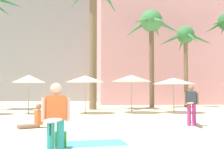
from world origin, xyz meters
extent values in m
cube|color=pink|center=(9.76, 27.91, 7.03)|extent=(16.90, 10.80, 14.06)
cylinder|color=brown|center=(5.39, 19.10, 3.64)|extent=(0.40, 0.40, 7.28)
sphere|color=#428447|center=(5.39, 19.10, 7.28)|extent=(1.87, 1.87, 1.87)
cone|color=#428447|center=(6.89, 19.36, 6.84)|extent=(2.31, 0.79, 1.26)
cone|color=#428447|center=(6.12, 20.44, 6.83)|extent=(1.45, 2.19, 1.28)
cone|color=#428447|center=(4.16, 19.87, 6.69)|extent=(2.07, 1.51, 1.52)
cone|color=#428447|center=(4.31, 17.95, 6.97)|extent=(1.89, 1.98, 1.00)
cone|color=#428447|center=(5.64, 17.55, 6.97)|extent=(0.78, 2.36, 1.02)
cylinder|color=brown|center=(0.44, 17.07, 4.95)|extent=(0.56, 0.56, 9.90)
cone|color=#2D6B33|center=(-6.37, 17.52, 8.20)|extent=(3.06, 0.78, 1.38)
cone|color=#2D6B33|center=(12.00, 19.71, 6.86)|extent=(0.68, 1.74, 1.03)
cone|color=#2D6B33|center=(10.96, 19.43, 6.86)|extent=(1.41, 1.47, 1.02)
cone|color=#2D6B33|center=(10.70, 18.00, 6.96)|extent=(1.69, 1.14, 0.84)
cylinder|color=brown|center=(8.50, 19.59, 3.12)|extent=(0.35, 0.35, 6.24)
sphere|color=#387A3D|center=(8.50, 19.59, 6.24)|extent=(1.51, 1.51, 1.51)
cone|color=#387A3D|center=(9.93, 19.55, 5.81)|extent=(2.23, 0.40, 1.15)
cone|color=#387A3D|center=(8.58, 20.93, 5.65)|extent=(0.45, 2.12, 1.45)
cone|color=#387A3D|center=(7.13, 19.39, 5.74)|extent=(2.20, 0.65, 1.29)
cone|color=#387A3D|center=(8.66, 18.22, 5.71)|extent=(0.58, 2.18, 1.34)
cylinder|color=gray|center=(2.83, 13.70, 1.22)|extent=(0.06, 0.06, 2.43)
cone|color=beige|center=(2.83, 13.70, 2.22)|extent=(2.57, 2.57, 0.44)
cylinder|color=gray|center=(-0.14, 13.55, 1.19)|extent=(0.06, 0.06, 2.38)
cone|color=white|center=(-0.14, 13.55, 2.17)|extent=(2.44, 2.44, 0.42)
cylinder|color=gray|center=(-3.62, 13.59, 1.20)|extent=(0.06, 0.06, 2.40)
cone|color=beige|center=(-3.62, 13.59, 2.16)|extent=(2.09, 2.09, 0.48)
cylinder|color=gray|center=(5.56, 13.55, 1.13)|extent=(0.06, 0.06, 2.26)
cone|color=beige|center=(5.56, 13.55, 2.05)|extent=(2.80, 2.80, 0.42)
cube|color=#4CC6D6|center=(0.13, 3.22, 0.01)|extent=(1.84, 1.22, 0.01)
cube|color=#268B39|center=(-0.76, 2.67, 0.21)|extent=(0.31, 0.20, 0.42)
cube|color=#1E6F2E|center=(-0.75, 2.55, 0.13)|extent=(0.21, 0.07, 0.18)
cylinder|color=#936B51|center=(-2.28, 6.57, 0.08)|extent=(0.78, 0.51, 0.16)
cylinder|color=#936B51|center=(-2.37, 6.75, 0.08)|extent=(0.78, 0.51, 0.16)
cube|color=orange|center=(-1.97, 6.84, 0.40)|extent=(0.38, 0.46, 0.57)
sphere|color=#936B51|center=(-1.97, 6.84, 0.83)|extent=(0.32, 0.32, 0.24)
cylinder|color=teal|center=(-0.85, 1.25, 0.43)|extent=(0.19, 0.19, 0.86)
cylinder|color=teal|center=(-0.66, 1.28, 0.43)|extent=(0.19, 0.19, 0.86)
cube|color=orange|center=(-0.76, 1.26, 1.12)|extent=(0.44, 0.29, 0.52)
sphere|color=#D1A889|center=(-0.76, 1.26, 1.53)|extent=(0.28, 0.28, 0.24)
cylinder|color=#D1A889|center=(-1.00, 1.22, 1.09)|extent=(0.12, 0.12, 0.50)
cylinder|color=#D1A889|center=(-0.51, 1.31, 1.09)|extent=(0.12, 0.12, 0.50)
ellipsoid|color=#B2B2B7|center=(-0.76, 0.96, 0.90)|extent=(0.52, 3.19, 0.29)
ellipsoid|color=#97392C|center=(-0.76, 0.96, 0.90)|extent=(0.55, 3.20, 0.26)
cube|color=black|center=(-0.69, -0.31, 0.87)|extent=(0.02, 0.11, 0.19)
cylinder|color=#B7337F|center=(4.35, 6.81, 0.45)|extent=(0.20, 0.20, 0.90)
cylinder|color=#B7337F|center=(4.16, 6.87, 0.45)|extent=(0.20, 0.20, 0.90)
cube|color=#333842|center=(4.26, 6.84, 1.17)|extent=(0.45, 0.34, 0.53)
sphere|color=#936B51|center=(4.26, 6.84, 1.57)|extent=(0.31, 0.31, 0.24)
cylinder|color=#936B51|center=(4.49, 6.76, 1.13)|extent=(0.13, 0.13, 0.50)
cylinder|color=#936B51|center=(4.02, 6.93, 1.13)|extent=(0.13, 0.13, 0.50)
ellipsoid|color=beige|center=(4.26, 7.14, 0.90)|extent=(0.96, 2.61, 0.29)
ellipsoid|color=olive|center=(4.26, 7.14, 0.90)|extent=(0.99, 2.62, 0.26)
cube|color=black|center=(4.52, 8.14, 0.69)|extent=(0.05, 0.12, 0.19)
camera|label=1|loc=(-0.13, -5.09, 1.51)|focal=47.34mm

